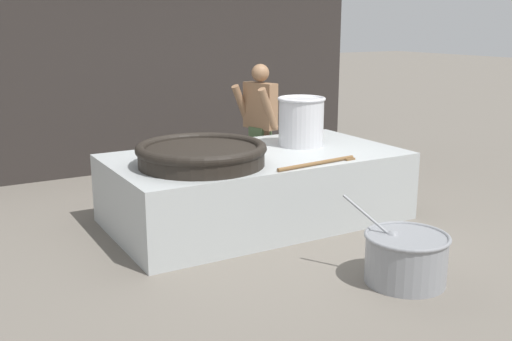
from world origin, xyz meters
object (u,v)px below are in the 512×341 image
Objects in this scene: giant_wok_near at (201,154)px; prep_bowl_vegetables at (406,256)px; cook at (260,122)px; stock_pot at (301,121)px.

giant_wok_near reaches higher than prep_bowl_vegetables.
giant_wok_near is 1.99m from cook.
cook reaches higher than prep_bowl_vegetables.
cook is 1.94× the size of prep_bowl_vegetables.
stock_pot is 1.03m from cook.
stock_pot is 2.41m from prep_bowl_vegetables.
cook is (1.47, 1.34, 0.01)m from giant_wok_near.
prep_bowl_vegetables is at bearing -100.49° from stock_pot.
prep_bowl_vegetables is at bearing 68.03° from cook.
cook reaches higher than giant_wok_near.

